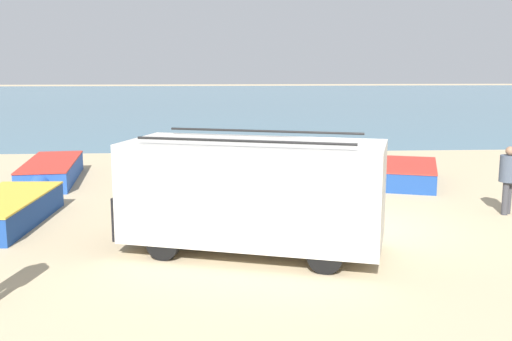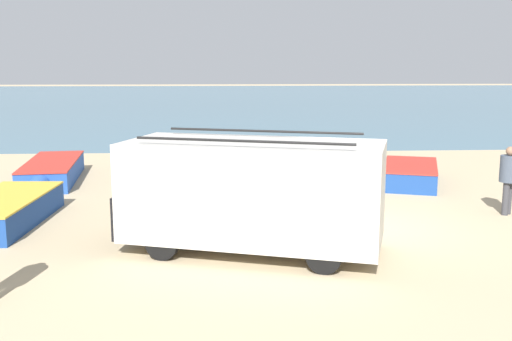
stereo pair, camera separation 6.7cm
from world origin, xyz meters
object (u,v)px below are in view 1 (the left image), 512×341
object	(u,v)px
fishing_rowboat_4	(225,177)
fisherman_1	(509,174)
fishing_rowboat_0	(409,173)
fishing_rowboat_3	(51,172)
fishing_rowboat_1	(2,212)
parked_van	(253,191)

from	to	relation	value
fishing_rowboat_4	fisherman_1	size ratio (longest dim) A/B	2.33
fishing_rowboat_4	fisherman_1	distance (m)	7.95
fishing_rowboat_0	fishing_rowboat_3	distance (m)	11.38
fishing_rowboat_0	fisherman_1	bearing A→B (deg)	-145.64
fishing_rowboat_4	fishing_rowboat_1	bearing A→B (deg)	-65.13
parked_van	fishing_rowboat_4	distance (m)	6.38
fishing_rowboat_0	fishing_rowboat_1	xyz separation A→B (m)	(-11.03, -4.47, 0.01)
parked_van	fishing_rowboat_0	size ratio (longest dim) A/B	1.30
fishing_rowboat_4	fisherman_1	world-z (taller)	fisherman_1
fishing_rowboat_3	fisherman_1	bearing A→B (deg)	61.95
parked_van	fisherman_1	size ratio (longest dim) A/B	3.22
parked_van	fishing_rowboat_4	bearing A→B (deg)	-67.74
parked_van	fishing_rowboat_4	size ratio (longest dim) A/B	1.38
fishing_rowboat_0	fisherman_1	xyz separation A→B (m)	(1.14, -4.13, 0.72)
fishing_rowboat_3	fishing_rowboat_1	bearing A→B (deg)	-3.04
fishing_rowboat_1	fishing_rowboat_4	world-z (taller)	fishing_rowboat_1
parked_van	fishing_rowboat_3	distance (m)	9.66
fishing_rowboat_1	fisherman_1	xyz separation A→B (m)	(12.17, 0.34, 0.70)
fishing_rowboat_3	fishing_rowboat_0	bearing A→B (deg)	79.43
parked_van	fisherman_1	bearing A→B (deg)	-140.60
fisherman_1	fishing_rowboat_4	bearing A→B (deg)	-158.86
fishing_rowboat_0	fishing_rowboat_1	bearing A→B (deg)	130.93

